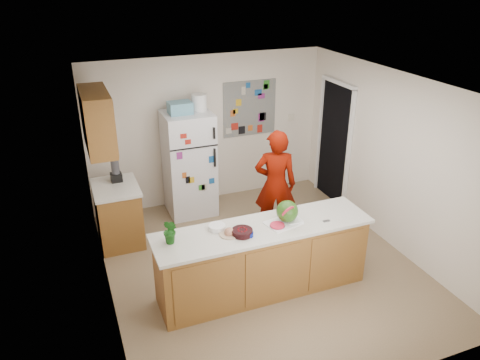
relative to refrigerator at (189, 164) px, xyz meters
name	(u,v)px	position (x,y,z in m)	size (l,w,h in m)	color
floor	(261,266)	(0.45, -1.88, -0.86)	(4.00, 4.50, 0.02)	brown
wall_back	(208,130)	(0.45, 0.38, 0.40)	(4.00, 0.02, 2.50)	beige
wall_left	(99,211)	(-1.56, -1.88, 0.40)	(0.02, 4.50, 2.50)	beige
wall_right	(393,161)	(2.46, -1.88, 0.40)	(0.02, 4.50, 2.50)	beige
ceiling	(265,84)	(0.45, -1.88, 1.66)	(4.00, 4.50, 0.02)	white
doorway	(335,143)	(2.44, -0.43, 0.17)	(0.03, 0.85, 2.04)	black
peninsula_base	(263,261)	(0.25, -2.38, -0.41)	(2.60, 0.62, 0.88)	brown
peninsula_top	(264,228)	(0.25, -2.38, 0.05)	(2.68, 0.70, 0.04)	silver
side_counter_base	(119,215)	(-1.24, -0.53, -0.42)	(0.60, 0.80, 0.86)	brown
side_counter_top	(115,188)	(-1.24, -0.53, 0.03)	(0.64, 0.84, 0.04)	silver
upper_cabinets	(97,121)	(-1.37, -0.58, 1.05)	(0.35, 1.00, 0.80)	brown
refrigerator	(189,164)	(0.00, 0.00, 0.00)	(0.75, 0.70, 1.70)	silver
fridge_top_bin	(180,108)	(-0.10, 0.00, 0.94)	(0.35, 0.28, 0.18)	#5999B2
photo_collage	(250,108)	(1.20, 0.36, 0.70)	(0.95, 0.01, 0.95)	slate
person	(275,185)	(0.96, -1.21, -0.01)	(0.61, 0.40, 1.68)	#660C01
blender_appliance	(115,169)	(-1.19, -0.36, 0.24)	(0.12, 0.12, 0.38)	black
cutting_board	(283,223)	(0.50, -2.39, 0.08)	(0.41, 0.31, 0.01)	silver
watermelon	(287,211)	(0.56, -2.37, 0.22)	(0.27, 0.27, 0.27)	#23500E
watermelon_slice	(277,225)	(0.40, -2.44, 0.09)	(0.17, 0.17, 0.02)	red
cherry_bowl	(242,232)	(-0.05, -2.45, 0.11)	(0.24, 0.24, 0.07)	black
white_bowl	(217,227)	(-0.29, -2.23, 0.10)	(0.20, 0.20, 0.06)	silver
cobalt_bowl	(248,234)	(0.00, -2.50, 0.10)	(0.12, 0.12, 0.05)	navy
plate	(229,234)	(-0.19, -2.40, 0.08)	(0.24, 0.24, 0.02)	#C3B796
paper_towel	(294,220)	(0.65, -2.38, 0.08)	(0.20, 0.18, 0.02)	white
keys	(326,221)	(1.02, -2.54, 0.08)	(0.09, 0.04, 0.01)	gray
potted_plant	(170,231)	(-0.86, -2.33, 0.23)	(0.17, 0.14, 0.32)	#0B3B0F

